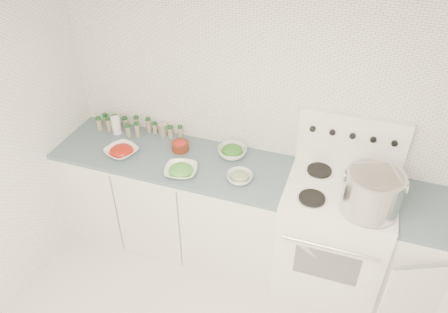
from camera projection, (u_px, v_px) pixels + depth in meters
room_walls at (220, 225)px, 1.89m from camera, size 3.54×3.04×2.52m
counter_left at (175, 199)px, 3.66m from camera, size 1.85×0.62×0.90m
stove at (333, 233)px, 3.29m from camera, size 0.76×0.70×1.36m
counter_right at (448, 265)px, 3.11m from camera, size 0.89×0.79×0.90m
stock_pot at (373, 191)px, 2.77m from camera, size 0.39×0.37×0.28m
bowl_tomato at (121, 151)px, 3.39m from camera, size 0.31×0.31×0.08m
bowl_snowpea at (181, 170)px, 3.20m from camera, size 0.28×0.28×0.08m
bowl_broccoli at (232, 151)px, 3.38m from camera, size 0.30×0.30×0.09m
bowl_zucchini at (240, 177)px, 3.14m from camera, size 0.19×0.19×0.08m
bowl_pepper at (180, 146)px, 3.44m from camera, size 0.14×0.14×0.08m
salt_canister at (116, 125)px, 3.62m from camera, size 0.10×0.10×0.15m
tin_can at (163, 129)px, 3.61m from camera, size 0.10×0.10×0.10m
spice_cluster at (132, 126)px, 3.64m from camera, size 0.75×0.16×0.14m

